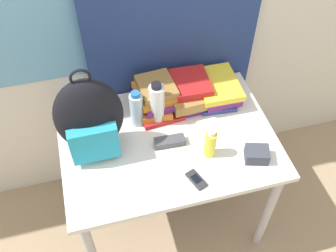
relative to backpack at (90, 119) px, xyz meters
name	(u,v)px	position (x,y,z in m)	size (l,w,h in m)	color
wall_back	(142,2)	(0.35, 0.42, 0.28)	(6.00, 0.06, 2.50)	silver
curtain_blue	(173,4)	(0.49, 0.37, 0.28)	(0.91, 0.04, 2.50)	navy
desk	(168,151)	(0.35, -0.04, -0.31)	(1.06, 0.75, 0.76)	silver
backpack	(90,119)	(0.00, 0.00, 0.00)	(0.31, 0.20, 0.50)	black
book_stack_left	(156,97)	(0.35, 0.19, -0.13)	(0.24, 0.30, 0.17)	red
book_stack_center	(189,92)	(0.53, 0.18, -0.13)	(0.23, 0.26, 0.15)	#6B2370
book_stack_right	(216,88)	(0.68, 0.19, -0.15)	(0.22, 0.30, 0.11)	navy
water_bottle	(137,109)	(0.23, 0.11, -0.11)	(0.07, 0.07, 0.21)	silver
sports_bottle	(157,104)	(0.33, 0.09, -0.09)	(0.08, 0.08, 0.26)	white
sunscreen_bottle	(210,144)	(0.52, -0.18, -0.13)	(0.06, 0.06, 0.17)	yellow
cell_phone	(196,180)	(0.42, -0.31, -0.20)	(0.08, 0.12, 0.02)	#2D2D33
sunglasses_case	(171,141)	(0.36, -0.07, -0.19)	(0.15, 0.06, 0.04)	#47474C
camera_pouch	(257,154)	(0.73, -0.26, -0.18)	(0.13, 0.12, 0.07)	#383D47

